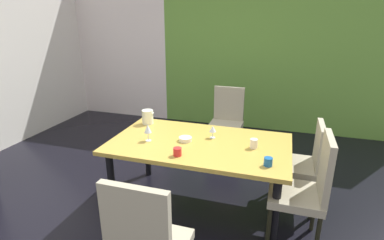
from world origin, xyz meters
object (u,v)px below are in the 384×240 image
(dining_table, at_px, (199,149))
(chair_right_far, at_px, (303,161))
(chair_right_near, at_px, (307,187))
(serving_bowl_front, at_px, (185,139))
(wine_glass_right, at_px, (213,129))
(cup_west, at_px, (177,152))
(cup_east, at_px, (254,144))
(pitcher_rear, at_px, (148,117))
(cup_corner, at_px, (268,162))
(wine_glass_near_window, at_px, (148,129))
(chair_head_far, at_px, (227,119))

(dining_table, height_order, chair_right_far, chair_right_far)
(chair_right_near, height_order, serving_bowl_front, chair_right_near)
(chair_right_far, xyz_separation_m, wine_glass_right, (-0.91, -0.13, 0.28))
(chair_right_far, xyz_separation_m, cup_west, (-1.11, -0.63, 0.23))
(cup_east, bearing_deg, pitcher_rear, 165.42)
(cup_corner, bearing_deg, wine_glass_near_window, 170.93)
(dining_table, height_order, cup_corner, cup_corner)
(wine_glass_right, xyz_separation_m, pitcher_rear, (-0.82, 0.19, -0.01))
(cup_corner, bearing_deg, dining_table, 155.71)
(cup_east, bearing_deg, chair_right_near, -31.09)
(chair_head_far, xyz_separation_m, cup_west, (-0.14, -1.63, 0.21))
(wine_glass_right, height_order, cup_west, wine_glass_right)
(chair_right_near, height_order, cup_corner, chair_right_near)
(chair_right_far, bearing_deg, dining_table, 105.37)
(cup_east, bearing_deg, dining_table, -178.18)
(chair_head_far, relative_size, cup_corner, 13.26)
(chair_right_far, bearing_deg, pitcher_rear, 87.86)
(chair_right_far, height_order, chair_head_far, chair_head_far)
(chair_head_far, bearing_deg, pitcher_rear, 51.37)
(chair_head_far, distance_m, cup_corner, 1.73)
(cup_west, bearing_deg, pitcher_rear, 131.61)
(chair_head_far, xyz_separation_m, wine_glass_right, (0.07, -1.13, 0.27))
(pitcher_rear, bearing_deg, cup_east, -14.58)
(cup_corner, bearing_deg, pitcher_rear, 155.14)
(pitcher_rear, bearing_deg, wine_glass_right, -13.42)
(chair_right_far, bearing_deg, cup_east, 118.53)
(dining_table, xyz_separation_m, chair_right_far, (1.00, 0.28, -0.11))
(cup_east, bearing_deg, chair_right_far, 28.53)
(wine_glass_near_window, relative_size, cup_corner, 2.34)
(chair_right_far, relative_size, chair_head_far, 0.95)
(dining_table, relative_size, serving_bowl_front, 13.49)
(serving_bowl_front, distance_m, cup_west, 0.34)
(chair_right_far, relative_size, serving_bowl_front, 7.09)
(wine_glass_right, bearing_deg, dining_table, -124.22)
(chair_right_near, relative_size, wine_glass_near_window, 5.93)
(chair_head_far, relative_size, serving_bowl_front, 7.45)
(wine_glass_near_window, distance_m, serving_bowl_front, 0.38)
(chair_right_near, xyz_separation_m, cup_west, (-1.12, -0.07, 0.20))
(cup_west, bearing_deg, chair_right_far, 29.51)
(wine_glass_right, distance_m, wine_glass_near_window, 0.65)
(wine_glass_near_window, relative_size, pitcher_rear, 1.05)
(chair_head_far, distance_m, serving_bowl_front, 1.32)
(chair_head_far, bearing_deg, cup_west, 85.25)
(cup_west, bearing_deg, serving_bowl_front, 96.42)
(cup_corner, bearing_deg, chair_right_far, 61.01)
(cup_corner, xyz_separation_m, pitcher_rear, (-1.40, 0.65, 0.05))
(wine_glass_right, bearing_deg, cup_west, -112.19)
(serving_bowl_front, bearing_deg, chair_right_far, 14.35)
(cup_west, bearing_deg, dining_table, 73.57)
(chair_right_near, height_order, cup_west, chair_right_near)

